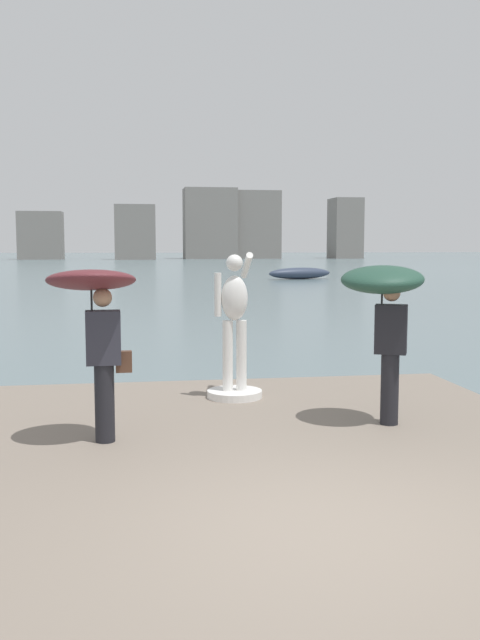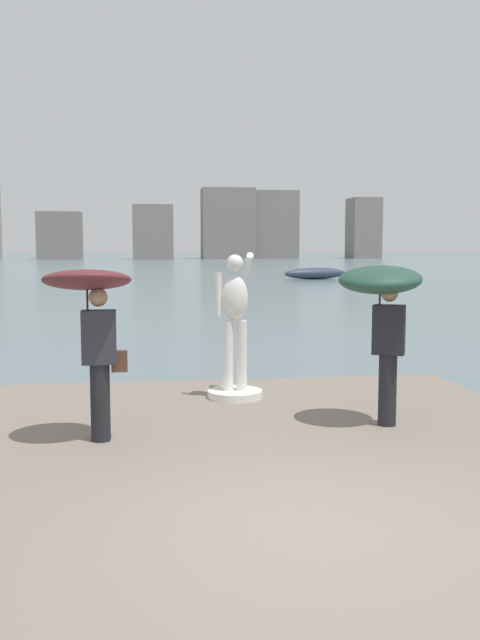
{
  "view_description": "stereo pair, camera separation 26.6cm",
  "coord_description": "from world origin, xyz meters",
  "px_view_note": "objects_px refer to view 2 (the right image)",
  "views": [
    {
      "loc": [
        -1.53,
        -5.27,
        2.6
      ],
      "look_at": [
        0.0,
        4.56,
        1.55
      ],
      "focal_mm": 39.95,
      "sensor_mm": 36.0,
      "label": 1
    },
    {
      "loc": [
        -1.27,
        -5.31,
        2.6
      ],
      "look_at": [
        0.0,
        4.56,
        1.55
      ],
      "focal_mm": 39.95,
      "sensor_mm": 36.0,
      "label": 2
    }
  ],
  "objects_px": {
    "statue_white_figure": "(235,339)",
    "onlooker_right": "(382,297)",
    "onlooker_left": "(92,308)",
    "boat_mid": "(315,273)"
  },
  "relations": [
    {
      "from": "statue_white_figure",
      "to": "onlooker_right",
      "type": "bearing_deg",
      "value": -47.97
    },
    {
      "from": "onlooker_right",
      "to": "boat_mid",
      "type": "relative_size",
      "value": 0.37
    },
    {
      "from": "onlooker_right",
      "to": "statue_white_figure",
      "type": "bearing_deg",
      "value": 132.03
    },
    {
      "from": "onlooker_left",
      "to": "onlooker_right",
      "type": "xyz_separation_m",
      "value": [
        3.44,
        0.3,
        0.07
      ]
    },
    {
      "from": "onlooker_right",
      "to": "onlooker_left",
      "type": "bearing_deg",
      "value": -175.07
    },
    {
      "from": "statue_white_figure",
      "to": "onlooker_left",
      "type": "relative_size",
      "value": 1.06
    },
    {
      "from": "onlooker_left",
      "to": "boat_mid",
      "type": "height_order",
      "value": "onlooker_left"
    },
    {
      "from": "statue_white_figure",
      "to": "onlooker_right",
      "type": "height_order",
      "value": "statue_white_figure"
    },
    {
      "from": "statue_white_figure",
      "to": "boat_mid",
      "type": "relative_size",
      "value": 0.39
    },
    {
      "from": "statue_white_figure",
      "to": "boat_mid",
      "type": "height_order",
      "value": "statue_white_figure"
    }
  ]
}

